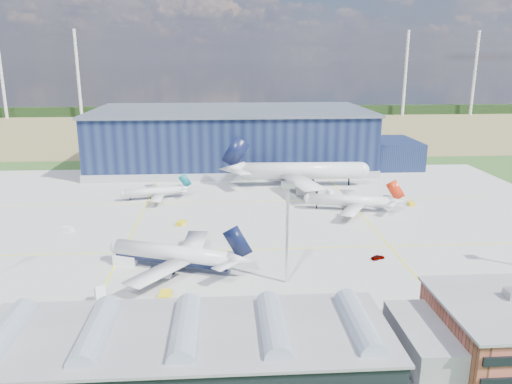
# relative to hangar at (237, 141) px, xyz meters

# --- Properties ---
(ground) EXTENTS (600.00, 600.00, 0.00)m
(ground) POSITION_rel_hangar_xyz_m (-2.81, -94.80, -11.62)
(ground) COLOR #28521F
(ground) RESTS_ON ground
(apron) EXTENTS (220.00, 160.00, 0.08)m
(apron) POSITION_rel_hangar_xyz_m (-2.81, -84.80, -11.59)
(apron) COLOR gray
(apron) RESTS_ON ground
(farmland) EXTENTS (600.00, 220.00, 0.01)m
(farmland) POSITION_rel_hangar_xyz_m (-2.81, 125.20, -11.62)
(farmland) COLOR olive
(farmland) RESTS_ON ground
(treeline) EXTENTS (600.00, 8.00, 8.00)m
(treeline) POSITION_rel_hangar_xyz_m (-2.81, 205.20, -7.62)
(treeline) COLOR black
(treeline) RESTS_ON ground
(hangar) EXTENTS (145.00, 62.00, 26.10)m
(hangar) POSITION_rel_hangar_xyz_m (0.00, 0.00, 0.00)
(hangar) COLOR #101838
(hangar) RESTS_ON ground
(glass_concourse) EXTENTS (78.00, 23.00, 8.60)m
(glass_concourse) POSITION_rel_hangar_xyz_m (-9.26, -154.80, -7.93)
(glass_concourse) COLOR black
(glass_concourse) RESTS_ON ground
(light_mast_center) EXTENTS (2.60, 2.60, 23.00)m
(light_mast_center) POSITION_rel_hangar_xyz_m (7.19, -124.80, 3.82)
(light_mast_center) COLOR silver
(light_mast_center) RESTS_ON ground
(airliner_navy) EXTENTS (47.61, 47.14, 12.10)m
(airliner_navy) POSITION_rel_hangar_xyz_m (-18.69, -115.81, -5.57)
(airliner_navy) COLOR silver
(airliner_navy) RESTS_ON ground
(airliner_red) EXTENTS (39.62, 39.10, 10.73)m
(airliner_red) POSITION_rel_hangar_xyz_m (33.99, -72.80, -6.25)
(airliner_red) COLOR silver
(airliner_red) RESTS_ON ground
(airliner_widebody) EXTENTS (60.48, 59.25, 19.09)m
(airliner_widebody) POSITION_rel_hangar_xyz_m (23.80, -39.80, -2.07)
(airliner_widebody) COLOR silver
(airliner_widebody) RESTS_ON ground
(airliner_regional) EXTENTS (30.67, 30.24, 8.40)m
(airliner_regional) POSITION_rel_hangar_xyz_m (-31.27, -54.80, -7.41)
(airliner_regional) COLOR silver
(airliner_regional) RESTS_ON ground
(gse_tug_a) EXTENTS (2.63, 3.91, 1.54)m
(gse_tug_a) POSITION_rel_hangar_xyz_m (-18.84, -131.10, -10.85)
(gse_tug_a) COLOR yellow
(gse_tug_a) RESTS_ON ground
(gse_tug_b) EXTENTS (3.15, 3.60, 1.31)m
(gse_tug_b) POSITION_rel_hangar_xyz_m (-19.36, -83.90, -10.96)
(gse_tug_b) COLOR yellow
(gse_tug_b) RESTS_ON ground
(gse_van_a) EXTENTS (5.85, 3.55, 2.38)m
(gse_van_a) POSITION_rel_hangar_xyz_m (-30.37, -112.54, -10.43)
(gse_van_a) COLOR white
(gse_van_a) RESTS_ON ground
(gse_cart_a) EXTENTS (2.86, 3.50, 1.31)m
(gse_cart_a) POSITION_rel_hangar_xyz_m (32.50, -51.14, -10.96)
(gse_cart_a) COLOR white
(gse_cart_a) RESTS_ON ground
(gse_tug_c) EXTENTS (1.82, 2.91, 1.27)m
(gse_tug_c) POSITION_rel_hangar_xyz_m (56.55, -68.36, -10.98)
(gse_tug_c) COLOR yellow
(gse_tug_c) RESTS_ON ground
(gse_cart_b) EXTENTS (3.62, 3.05, 1.34)m
(gse_cart_b) POSITION_rel_hangar_xyz_m (-51.37, -87.19, -10.95)
(gse_cart_b) COLOR white
(gse_cart_b) RESTS_ON ground
(gse_van_c) EXTENTS (5.75, 3.34, 2.61)m
(gse_van_c) POSITION_rel_hangar_xyz_m (31.03, -140.80, -10.31)
(gse_van_c) COLOR white
(gse_van_c) RESTS_ON ground
(airstair) EXTENTS (3.50, 5.18, 3.08)m
(airstair) POSITION_rel_hangar_xyz_m (-31.50, -133.00, -10.08)
(airstair) COLOR white
(airstair) RESTS_ON ground
(car_a) EXTENTS (3.81, 2.67, 1.20)m
(car_a) POSITION_rel_hangar_xyz_m (31.46, -113.27, -11.01)
(car_a) COLOR #99999E
(car_a) RESTS_ON ground
(car_b) EXTENTS (3.78, 2.54, 1.18)m
(car_b) POSITION_rel_hangar_xyz_m (40.10, -134.29, -11.03)
(car_b) COLOR #99999E
(car_b) RESTS_ON ground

